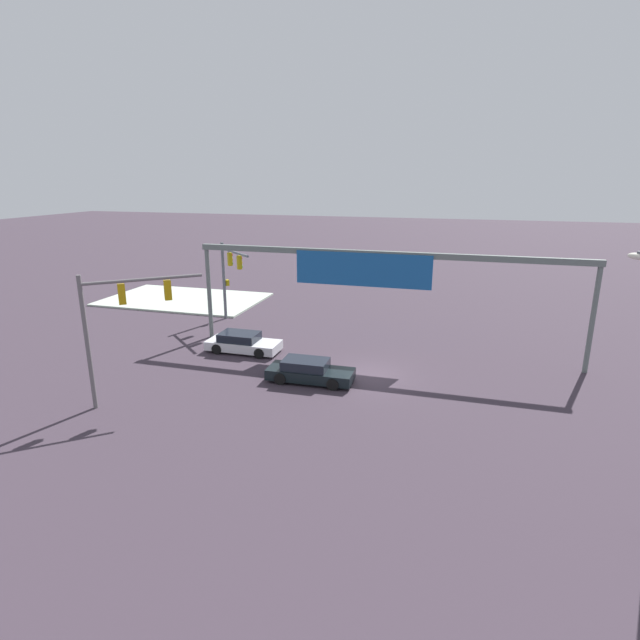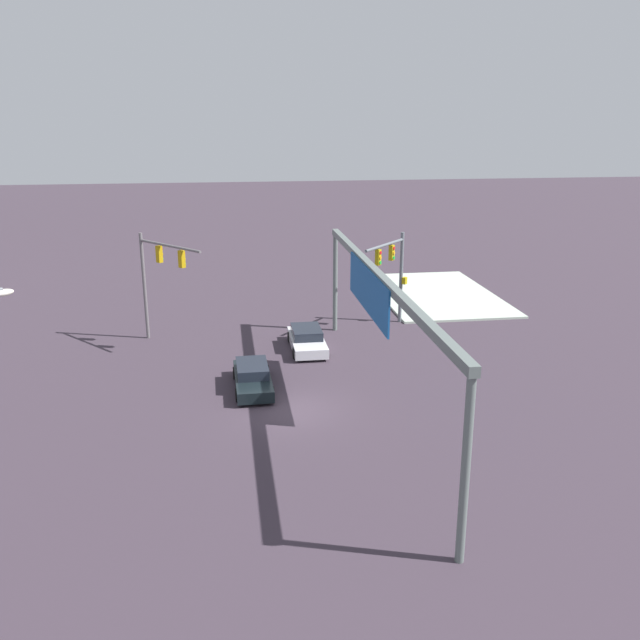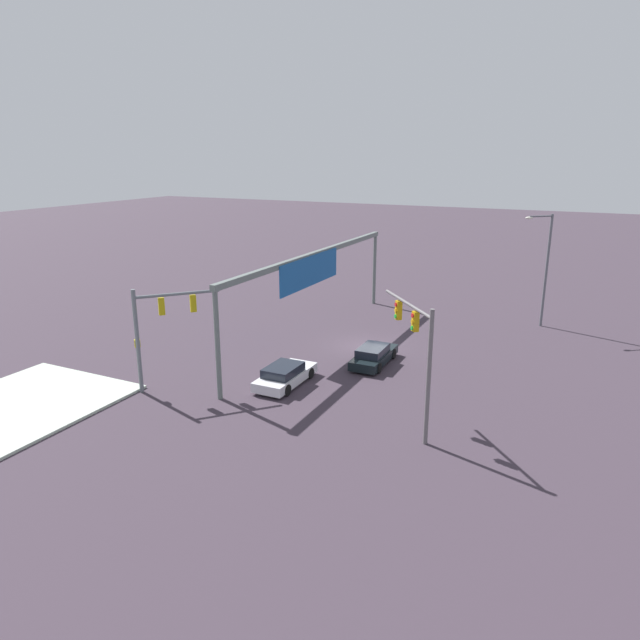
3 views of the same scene
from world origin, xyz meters
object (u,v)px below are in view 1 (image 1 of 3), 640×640
object	(u,v)px
sedan_car_approaching	(243,343)
traffic_signal_opposite_side	(229,270)
traffic_signal_near_corner	(118,313)
sedan_car_waiting_far	(309,371)

from	to	relation	value
sedan_car_approaching	traffic_signal_opposite_side	bearing A→B (deg)	121.55
traffic_signal_near_corner	traffic_signal_opposite_side	size ratio (longest dim) A/B	1.09
traffic_signal_near_corner	sedan_car_waiting_far	world-z (taller)	traffic_signal_near_corner
traffic_signal_near_corner	sedan_car_waiting_far	xyz separation A→B (m)	(-7.69, -4.96, -3.90)
traffic_signal_opposite_side	sedan_car_approaching	world-z (taller)	traffic_signal_opposite_side
traffic_signal_near_corner	sedan_car_approaching	xyz separation A→B (m)	(-2.27, -8.32, -3.90)
sedan_car_waiting_far	traffic_signal_opposite_side	bearing A→B (deg)	133.20
traffic_signal_opposite_side	traffic_signal_near_corner	bearing A→B (deg)	-42.77
traffic_signal_near_corner	traffic_signal_opposite_side	xyz separation A→B (m)	(1.38, -14.24, -0.53)
traffic_signal_near_corner	sedan_car_waiting_far	distance (m)	9.94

